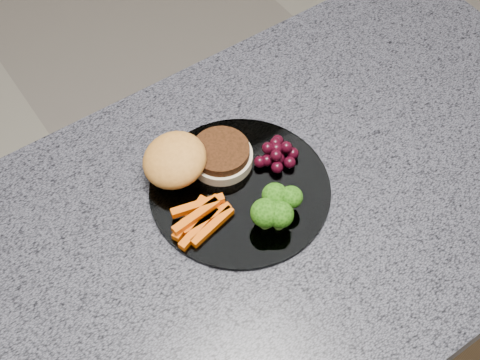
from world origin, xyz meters
name	(u,v)px	position (x,y,z in m)	size (l,w,h in m)	color
island_cabinet	(240,350)	(0.00, 0.00, 0.43)	(1.20, 0.60, 0.86)	brown
countertop	(240,233)	(0.00, 0.00, 0.88)	(1.20, 0.60, 0.04)	#4F4E59
plate	(240,189)	(0.03, 0.05, 0.90)	(0.26, 0.26, 0.01)	white
burger	(191,160)	(0.00, 0.12, 0.93)	(0.17, 0.12, 0.05)	#CAB58E
carrot_sticks	(200,218)	(-0.04, 0.03, 0.91)	(0.09, 0.06, 0.02)	#D95003
broccoli	(276,207)	(0.04, -0.02, 0.93)	(0.08, 0.07, 0.05)	#649937
grape_bunch	(277,153)	(0.11, 0.06, 0.92)	(0.07, 0.06, 0.03)	black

